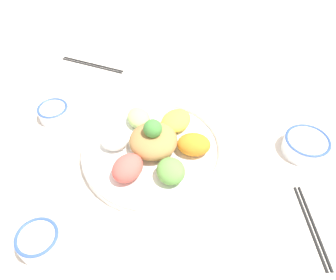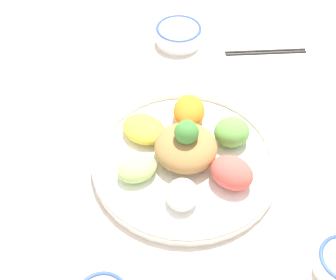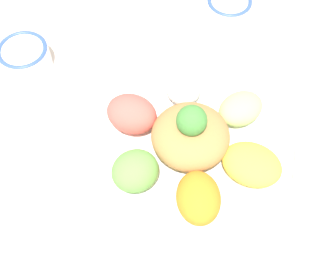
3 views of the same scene
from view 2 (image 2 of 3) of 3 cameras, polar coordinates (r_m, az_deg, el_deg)
The scene contains 5 objects.
ground_plane at distance 0.95m, azimuth 1.75°, elevation -1.44°, with size 2.40×2.40×0.00m, color silver.
salad_platter at distance 0.91m, azimuth 2.24°, elevation -1.78°, with size 0.37×0.37×0.12m.
rice_bowl_blue at distance 1.19m, azimuth 1.30°, elevation 12.79°, with size 0.11×0.11×0.04m.
chopsticks_pair_near at distance 1.20m, azimuth 11.82°, elevation 10.54°, with size 0.19×0.09×0.01m.
serving_spoon_main at distance 1.08m, azimuth -16.83°, elevation 4.27°, with size 0.13×0.06×0.01m.
Camera 2 is at (0.27, 0.54, 0.73)m, focal length 50.00 mm.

